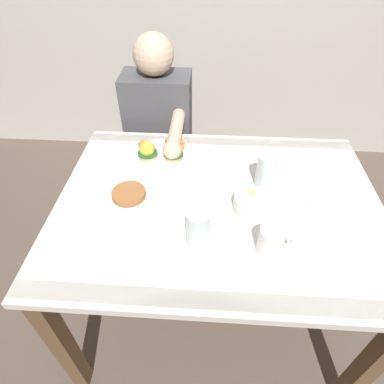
# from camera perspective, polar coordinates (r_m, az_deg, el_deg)

# --- Properties ---
(ground_plane) EXTENTS (6.00, 6.00, 0.00)m
(ground_plane) POSITION_cam_1_polar(r_m,az_deg,el_deg) (1.79, 3.36, -18.93)
(ground_plane) COLOR brown
(dining_table) EXTENTS (1.20, 0.90, 0.74)m
(dining_table) POSITION_cam_1_polar(r_m,az_deg,el_deg) (1.27, 4.49, -5.07)
(dining_table) COLOR white
(dining_table) RESTS_ON ground_plane
(eggs_benedict_plate) EXTENTS (0.27, 0.27, 0.09)m
(eggs_benedict_plate) POSITION_cam_1_polar(r_m,az_deg,el_deg) (1.39, -5.51, 6.76)
(eggs_benedict_plate) COLOR white
(eggs_benedict_plate) RESTS_ON dining_table
(fruit_bowl) EXTENTS (0.12, 0.12, 0.06)m
(fruit_bowl) POSITION_cam_1_polar(r_m,az_deg,el_deg) (1.16, 10.34, -1.74)
(fruit_bowl) COLOR white
(fruit_bowl) RESTS_ON dining_table
(coffee_mug) EXTENTS (0.11, 0.08, 0.09)m
(coffee_mug) POSITION_cam_1_polar(r_m,az_deg,el_deg) (1.03, 13.97, -8.28)
(coffee_mug) COLOR white
(coffee_mug) RESTS_ON dining_table
(fork) EXTENTS (0.14, 0.10, 0.00)m
(fork) POSITION_cam_1_polar(r_m,az_deg,el_deg) (1.22, 18.93, -2.97)
(fork) COLOR silver
(fork) RESTS_ON dining_table
(water_glass_near) EXTENTS (0.07, 0.07, 0.14)m
(water_glass_near) POSITION_cam_1_polar(r_m,az_deg,el_deg) (1.25, 12.85, 3.29)
(water_glass_near) COLOR silver
(water_glass_near) RESTS_ON dining_table
(water_glass_far) EXTENTS (0.08, 0.08, 0.13)m
(water_glass_far) POSITION_cam_1_polar(r_m,az_deg,el_deg) (1.02, 1.09, -6.52)
(water_glass_far) COLOR silver
(water_glass_far) RESTS_ON dining_table
(side_plate) EXTENTS (0.20, 0.20, 0.04)m
(side_plate) POSITION_cam_1_polar(r_m,az_deg,el_deg) (1.21, -11.10, -0.69)
(side_plate) COLOR white
(side_plate) RESTS_ON dining_table
(diner_person) EXTENTS (0.34, 0.54, 1.14)m
(diner_person) POSITION_cam_1_polar(r_m,az_deg,el_deg) (1.75, -5.84, 10.48)
(diner_person) COLOR #33333D
(diner_person) RESTS_ON ground_plane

